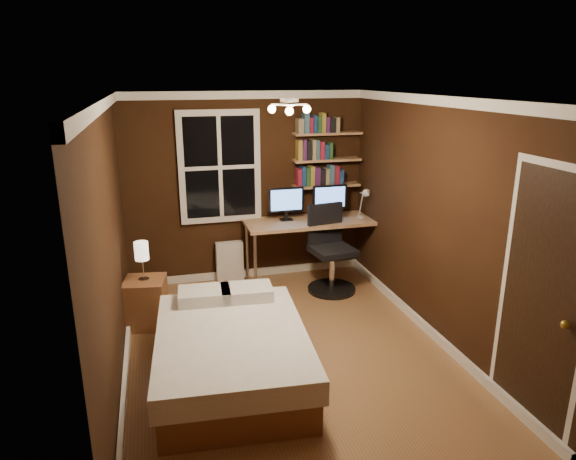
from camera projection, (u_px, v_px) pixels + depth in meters
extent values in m
plane|color=brown|center=(287.00, 350.00, 5.24)|extent=(4.20, 4.20, 0.00)
cube|color=black|center=(247.00, 188.00, 6.82)|extent=(3.20, 0.04, 2.50)
cube|color=black|center=(110.00, 247.00, 4.49)|extent=(0.04, 4.20, 2.50)
cube|color=black|center=(437.00, 221.00, 5.27)|extent=(0.04, 4.20, 2.50)
cube|color=white|center=(286.00, 97.00, 4.52)|extent=(3.20, 4.20, 0.02)
cube|color=white|center=(220.00, 167.00, 6.62)|extent=(1.06, 0.06, 1.46)
sphere|color=gold|center=(565.00, 325.00, 3.62)|extent=(0.06, 0.06, 0.06)
cube|color=#A67850|center=(326.00, 185.00, 6.98)|extent=(0.92, 0.22, 0.03)
cube|color=#A67850|center=(327.00, 160.00, 6.87)|extent=(0.92, 0.22, 0.03)
cube|color=#A67850|center=(327.00, 133.00, 6.77)|extent=(0.92, 0.22, 0.03)
cube|color=brown|center=(233.00, 367.00, 4.67)|extent=(1.38, 1.87, 0.29)
cube|color=silver|center=(232.00, 342.00, 4.60)|extent=(1.46, 1.93, 0.21)
cube|color=silver|center=(204.00, 295.00, 5.17)|extent=(0.54, 0.39, 0.12)
cube|color=silver|center=(247.00, 292.00, 5.24)|extent=(0.54, 0.39, 0.12)
cube|color=brown|center=(146.00, 303.00, 5.68)|extent=(0.50, 0.50, 0.54)
cube|color=white|center=(230.00, 261.00, 6.94)|extent=(0.36, 0.13, 0.54)
cube|color=#A67850|center=(312.00, 222.00, 6.82)|extent=(1.77, 0.67, 0.04)
cylinder|color=beige|center=(255.00, 265.00, 6.47)|extent=(0.04, 0.04, 0.80)
cylinder|color=beige|center=(377.00, 253.00, 6.87)|extent=(0.04, 0.04, 0.80)
cylinder|color=beige|center=(247.00, 250.00, 7.01)|extent=(0.04, 0.04, 0.80)
cylinder|color=beige|center=(360.00, 240.00, 7.41)|extent=(0.04, 0.04, 0.80)
cylinder|color=black|center=(332.00, 289.00, 6.67)|extent=(0.61, 0.61, 0.05)
cylinder|color=silver|center=(332.00, 270.00, 6.59)|extent=(0.07, 0.07, 0.46)
cube|color=black|center=(333.00, 251.00, 6.51)|extent=(0.57, 0.57, 0.08)
cube|color=black|center=(325.00, 223.00, 6.62)|extent=(0.48, 0.13, 0.52)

